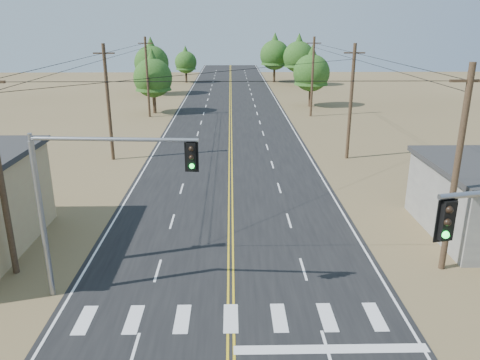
{
  "coord_description": "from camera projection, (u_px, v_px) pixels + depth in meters",
  "views": [
    {
      "loc": [
        0.05,
        -8.47,
        11.59
      ],
      "look_at": [
        0.53,
        15.57,
        3.5
      ],
      "focal_mm": 35.0,
      "sensor_mm": 36.0,
      "label": 1
    }
  ],
  "objects": [
    {
      "name": "tree_left_near",
      "position": [
        153.0,
        74.0,
        61.7
      ],
      "size": [
        5.11,
        5.11,
        8.51
      ],
      "color": "#3F2D1E",
      "rests_on": "ground"
    },
    {
      "name": "utility_pole_left_near",
      "position": [
        0.0,
        173.0,
        21.26
      ],
      "size": [
        1.8,
        0.3,
        10.0
      ],
      "color": "#4C3826",
      "rests_on": "ground"
    },
    {
      "name": "tree_left_far",
      "position": [
        186.0,
        60.0,
        94.21
      ],
      "size": [
        4.41,
        4.41,
        7.35
      ],
      "color": "#3F2D1E",
      "rests_on": "ground"
    },
    {
      "name": "tree_right_far",
      "position": [
        275.0,
        52.0,
        94.35
      ],
      "size": [
        5.91,
        5.91,
        9.85
      ],
      "color": "#3F2D1E",
      "rests_on": "ground"
    },
    {
      "name": "road",
      "position": [
        231.0,
        165.0,
        40.14
      ],
      "size": [
        15.0,
        200.0,
        0.02
      ],
      "primitive_type": "cube",
      "color": "black",
      "rests_on": "ground"
    },
    {
      "name": "utility_pole_right_mid",
      "position": [
        351.0,
        101.0,
        40.61
      ],
      "size": [
        1.8,
        0.3,
        10.0
      ],
      "color": "#4C3826",
      "rests_on": "ground"
    },
    {
      "name": "signal_mast_left",
      "position": [
        85.0,
        189.0,
        19.32
      ],
      "size": [
        6.92,
        0.87,
        7.41
      ],
      "rotation": [
        0.0,
        0.0,
        -0.07
      ],
      "color": "gray",
      "rests_on": "ground"
    },
    {
      "name": "utility_pole_right_far",
      "position": [
        312.0,
        76.0,
        59.56
      ],
      "size": [
        1.8,
        0.3,
        10.0
      ],
      "color": "#4C3826",
      "rests_on": "ground"
    },
    {
      "name": "tree_left_mid",
      "position": [
        151.0,
        59.0,
        77.76
      ],
      "size": [
        5.71,
        5.71,
        9.52
      ],
      "color": "#3F2D1E",
      "rests_on": "ground"
    },
    {
      "name": "tree_right_near",
      "position": [
        312.0,
        69.0,
        66.72
      ],
      "size": [
        5.23,
        5.23,
        8.71
      ],
      "color": "#3F2D1E",
      "rests_on": "ground"
    },
    {
      "name": "tree_right_mid",
      "position": [
        299.0,
        54.0,
        89.36
      ],
      "size": [
        5.9,
        5.9,
        9.84
      ],
      "color": "#3F2D1E",
      "rests_on": "ground"
    },
    {
      "name": "utility_pole_left_far",
      "position": [
        147.0,
        77.0,
        59.16
      ],
      "size": [
        1.8,
        0.3,
        10.0
      ],
      "color": "#4C3826",
      "rests_on": "ground"
    },
    {
      "name": "utility_pole_right_near",
      "position": [
        456.0,
        170.0,
        21.65
      ],
      "size": [
        1.8,
        0.3,
        10.0
      ],
      "color": "#4C3826",
      "rests_on": "ground"
    },
    {
      "name": "utility_pole_left_mid",
      "position": [
        108.0,
        102.0,
        40.21
      ],
      "size": [
        1.8,
        0.3,
        10.0
      ],
      "color": "#4C3826",
      "rests_on": "ground"
    }
  ]
}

